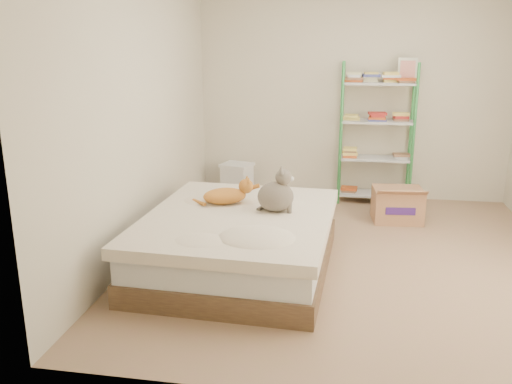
% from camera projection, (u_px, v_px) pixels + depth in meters
% --- Properties ---
extents(room, '(3.81, 4.21, 2.61)m').
position_uv_depth(room, '(353.00, 117.00, 4.67)').
color(room, '#967C56').
rests_on(room, ground).
extents(bed, '(1.64, 2.02, 0.50)m').
position_uv_depth(bed, '(239.00, 241.00, 4.72)').
color(bed, brown).
rests_on(bed, ground).
extents(orange_cat, '(0.53, 0.40, 0.19)m').
position_uv_depth(orange_cat, '(225.00, 194.00, 4.93)').
color(orange_cat, '#C77134').
rests_on(orange_cat, bed).
extents(grey_cat, '(0.37, 0.32, 0.39)m').
position_uv_depth(grey_cat, '(276.00, 190.00, 4.69)').
color(grey_cat, gray).
rests_on(grey_cat, bed).
extents(shelf_unit, '(0.88, 0.36, 1.74)m').
position_uv_depth(shelf_unit, '(377.00, 130.00, 6.51)').
color(shelf_unit, green).
rests_on(shelf_unit, ground).
extents(cardboard_box, '(0.56, 0.54, 0.43)m').
position_uv_depth(cardboard_box, '(397.00, 205.00, 5.99)').
color(cardboard_box, '#B2724C').
rests_on(cardboard_box, ground).
extents(white_bin, '(0.44, 0.40, 0.42)m').
position_uv_depth(white_bin, '(237.00, 179.00, 6.95)').
color(white_bin, white).
rests_on(white_bin, ground).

